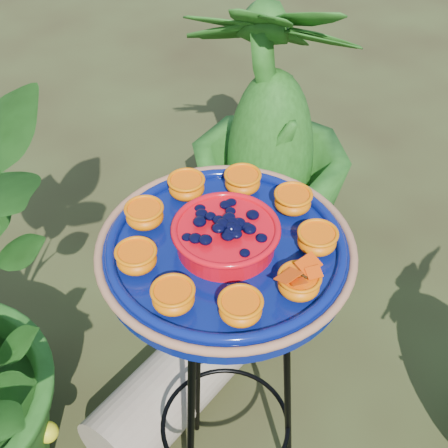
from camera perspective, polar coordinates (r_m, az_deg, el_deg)
The scene contains 4 objects.
tripod_stand at distance 1.35m, azimuth 0.14°, elevation -13.26°, with size 0.35×0.35×0.84m.
feeder_dish at distance 1.06m, azimuth 0.17°, elevation -2.12°, with size 0.49×0.49×0.10m.
driftwood_log at distance 1.83m, azimuth -3.48°, elevation -13.39°, with size 0.21×0.21×0.63m, color gray.
shrub_back_right at distance 2.04m, azimuth 4.39°, elevation 8.58°, with size 0.54×0.54×0.96m, color #1B4612.
Camera 1 is at (-0.43, -0.60, 1.63)m, focal length 50.00 mm.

